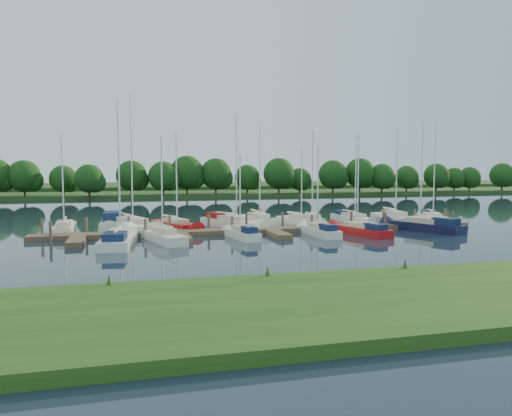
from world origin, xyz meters
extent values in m
plane|color=#182130|center=(0.00, 0.00, 0.00)|extent=(260.00, 260.00, 0.00)
cube|color=#234915|center=(0.00, -16.00, 0.25)|extent=(90.00, 10.00, 0.50)
cube|color=#4B3A2A|center=(0.00, 8.00, 0.20)|extent=(40.00, 2.00, 0.40)
cube|color=#4B3A2A|center=(-16.00, 5.00, 0.20)|extent=(1.20, 4.00, 0.40)
cube|color=#4B3A2A|center=(-8.00, 5.00, 0.20)|extent=(1.20, 4.00, 0.40)
cube|color=#4B3A2A|center=(0.00, 5.00, 0.20)|extent=(1.20, 4.00, 0.40)
cube|color=#4B3A2A|center=(8.00, 5.00, 0.20)|extent=(1.20, 4.00, 0.40)
cube|color=#4B3A2A|center=(16.00, 5.00, 0.20)|extent=(1.20, 4.00, 0.40)
cylinder|color=#473D33|center=(-19.00, 9.30, 0.60)|extent=(0.24, 0.24, 2.00)
cylinder|color=#473D33|center=(-15.55, 9.30, 0.60)|extent=(0.24, 0.24, 2.00)
cylinder|color=#473D33|center=(-12.09, 9.30, 0.60)|extent=(0.24, 0.24, 2.00)
cylinder|color=#473D33|center=(-8.64, 9.30, 0.60)|extent=(0.24, 0.24, 2.00)
cylinder|color=#473D33|center=(-5.18, 9.30, 0.60)|extent=(0.24, 0.24, 2.00)
cylinder|color=#473D33|center=(-1.73, 9.30, 0.60)|extent=(0.24, 0.24, 2.00)
cylinder|color=#473D33|center=(1.73, 9.30, 0.60)|extent=(0.24, 0.24, 2.00)
cylinder|color=#473D33|center=(5.18, 9.30, 0.60)|extent=(0.24, 0.24, 2.00)
cylinder|color=#473D33|center=(8.64, 9.30, 0.60)|extent=(0.24, 0.24, 2.00)
cylinder|color=#473D33|center=(12.09, 9.30, 0.60)|extent=(0.24, 0.24, 2.00)
cylinder|color=#473D33|center=(15.55, 9.30, 0.60)|extent=(0.24, 0.24, 2.00)
cylinder|color=#473D33|center=(19.00, 9.30, 0.60)|extent=(0.24, 0.24, 2.00)
cylinder|color=#473D33|center=(-18.00, 6.70, 0.60)|extent=(0.24, 0.24, 2.00)
cylinder|color=#473D33|center=(-10.80, 6.70, 0.60)|extent=(0.24, 0.24, 2.00)
cylinder|color=#473D33|center=(-3.60, 6.70, 0.60)|extent=(0.24, 0.24, 2.00)
cylinder|color=#473D33|center=(3.60, 6.70, 0.60)|extent=(0.24, 0.24, 2.00)
cylinder|color=#473D33|center=(10.80, 6.70, 0.60)|extent=(0.24, 0.24, 2.00)
cylinder|color=#473D33|center=(18.00, 6.70, 0.60)|extent=(0.24, 0.24, 2.00)
cube|color=#21441A|center=(0.00, 75.00, 0.30)|extent=(180.00, 30.00, 0.60)
cube|color=#314D22|center=(0.00, 100.00, 0.70)|extent=(220.00, 40.00, 1.40)
cylinder|color=#38281C|center=(-28.74, 63.90, 1.07)|extent=(0.36, 0.36, 2.14)
sphere|color=#12330E|center=(-28.74, 63.90, 3.68)|extent=(4.99, 4.99, 4.99)
sphere|color=#12330E|center=(-27.67, 64.10, 2.97)|extent=(3.56, 3.56, 3.56)
cylinder|color=#38281C|center=(-22.85, 61.53, 1.24)|extent=(0.36, 0.36, 2.48)
sphere|color=#12330E|center=(-22.85, 61.53, 4.28)|extent=(5.80, 5.80, 5.80)
sphere|color=#12330E|center=(-21.61, 61.73, 3.45)|extent=(4.14, 4.14, 4.14)
cylinder|color=#38281C|center=(-16.81, 62.68, 1.05)|extent=(0.36, 0.36, 2.10)
sphere|color=#12330E|center=(-16.81, 62.68, 3.61)|extent=(4.89, 4.89, 4.89)
sphere|color=#12330E|center=(-15.77, 62.88, 2.91)|extent=(3.49, 3.49, 3.49)
cylinder|color=#38281C|center=(-10.86, 62.18, 1.19)|extent=(0.36, 0.36, 2.38)
sphere|color=#12330E|center=(-10.86, 62.18, 4.10)|extent=(5.56, 5.56, 5.56)
sphere|color=#12330E|center=(-9.67, 62.38, 3.31)|extent=(3.97, 3.97, 3.97)
cylinder|color=#38281C|center=(-4.98, 60.74, 0.99)|extent=(0.36, 0.36, 1.98)
sphere|color=#12330E|center=(-4.98, 60.74, 3.41)|extent=(4.63, 4.63, 4.63)
sphere|color=#12330E|center=(-3.99, 60.94, 2.75)|extent=(3.30, 3.30, 3.30)
cylinder|color=#38281C|center=(-1.20, 61.04, 1.30)|extent=(0.36, 0.36, 2.59)
sphere|color=#12330E|center=(-1.20, 61.04, 4.46)|extent=(6.05, 6.05, 6.05)
sphere|color=#12330E|center=(0.10, 61.24, 3.60)|extent=(4.32, 4.32, 4.32)
cylinder|color=#38281C|center=(6.51, 62.22, 1.29)|extent=(0.36, 0.36, 2.59)
sphere|color=#12330E|center=(6.51, 62.22, 4.45)|extent=(6.03, 6.03, 6.03)
sphere|color=#12330E|center=(7.80, 62.42, 3.59)|extent=(4.31, 4.31, 4.31)
cylinder|color=#38281C|center=(11.38, 61.93, 1.09)|extent=(0.36, 0.36, 2.18)
sphere|color=#12330E|center=(11.38, 61.93, 3.75)|extent=(5.08, 5.08, 5.08)
sphere|color=#12330E|center=(12.47, 62.13, 3.02)|extent=(3.63, 3.63, 3.63)
cylinder|color=#38281C|center=(18.54, 63.70, 1.07)|extent=(0.36, 0.36, 2.13)
sphere|color=#12330E|center=(18.54, 63.70, 3.67)|extent=(4.97, 4.97, 4.97)
sphere|color=#12330E|center=(19.61, 63.90, 2.96)|extent=(3.55, 3.55, 3.55)
cylinder|color=#38281C|center=(24.27, 62.96, 1.20)|extent=(0.36, 0.36, 2.40)
sphere|color=#12330E|center=(24.27, 62.96, 4.14)|extent=(5.61, 5.61, 5.61)
sphere|color=#12330E|center=(25.47, 63.16, 3.34)|extent=(4.01, 4.01, 4.01)
cylinder|color=#38281C|center=(30.34, 61.00, 1.21)|extent=(0.36, 0.36, 2.42)
sphere|color=#12330E|center=(30.34, 61.00, 4.16)|extent=(5.64, 5.64, 5.64)
sphere|color=#12330E|center=(31.55, 61.20, 3.36)|extent=(4.03, 4.03, 4.03)
cylinder|color=#38281C|center=(34.58, 63.07, 1.02)|extent=(0.36, 0.36, 2.04)
sphere|color=#12330E|center=(34.58, 63.07, 3.52)|extent=(4.77, 4.77, 4.77)
sphere|color=#12330E|center=(35.61, 63.27, 2.84)|extent=(3.41, 3.41, 3.41)
cylinder|color=#38281C|center=(41.03, 60.01, 1.15)|extent=(0.36, 0.36, 2.31)
sphere|color=#12330E|center=(41.03, 60.01, 3.97)|extent=(5.38, 5.38, 5.38)
sphere|color=#12330E|center=(42.19, 60.21, 3.20)|extent=(3.84, 3.84, 3.84)
cylinder|color=#38281C|center=(45.79, 62.45, 1.27)|extent=(0.36, 0.36, 2.54)
sphere|color=#12330E|center=(45.79, 62.45, 4.37)|extent=(5.92, 5.92, 5.92)
sphere|color=#12330E|center=(47.06, 62.65, 3.53)|extent=(4.23, 4.23, 4.23)
cylinder|color=#38281C|center=(52.12, 63.17, 1.04)|extent=(0.36, 0.36, 2.07)
sphere|color=#12330E|center=(52.12, 63.17, 3.57)|extent=(4.83, 4.83, 4.83)
sphere|color=#12330E|center=(53.16, 63.37, 2.88)|extent=(3.45, 3.45, 3.45)
cylinder|color=#38281C|center=(57.34, 61.34, 1.21)|extent=(0.36, 0.36, 2.43)
sphere|color=#12330E|center=(57.34, 61.34, 4.18)|extent=(5.66, 5.66, 5.66)
sphere|color=#12330E|center=(58.55, 61.54, 3.37)|extent=(4.05, 4.05, 4.05)
cylinder|color=#38281C|center=(64.10, 60.75, 1.36)|extent=(0.36, 0.36, 2.71)
sphere|color=#12330E|center=(64.10, 60.75, 4.67)|extent=(6.33, 6.33, 6.33)
sphere|color=#12330E|center=(65.46, 60.95, 3.77)|extent=(4.52, 4.52, 4.52)
cylinder|color=#38281C|center=(69.32, 61.49, 1.43)|extent=(0.36, 0.36, 2.86)
sphere|color=#12330E|center=(69.32, 61.49, 4.93)|extent=(6.68, 6.68, 6.68)
sphere|color=#12330E|center=(70.75, 61.69, 3.97)|extent=(4.77, 4.77, 4.77)
cube|color=white|center=(-17.66, 12.81, 0.15)|extent=(1.94, 6.07, 1.02)
cone|color=white|center=(-17.53, 9.81, 0.15)|extent=(0.93, 2.14, 0.84)
cube|color=beige|center=(-17.65, 12.51, 0.79)|extent=(1.38, 2.76, 0.46)
cylinder|color=silver|center=(-17.64, 12.21, 4.70)|extent=(0.12, 0.12, 8.11)
cylinder|color=silver|center=(-17.69, 13.41, 1.15)|extent=(0.22, 2.70, 0.10)
cylinder|color=white|center=(-17.69, 13.41, 1.15)|extent=(0.30, 2.41, 0.20)
cube|color=white|center=(-13.58, 14.85, 0.15)|extent=(2.22, 5.96, 1.10)
cone|color=white|center=(-13.72, 11.92, 0.15)|extent=(1.05, 1.81, 0.97)
cube|color=#132145|center=(-13.58, 14.85, 1.05)|extent=(1.70, 3.30, 0.99)
cube|color=white|center=(-12.02, 12.60, 0.15)|extent=(5.22, 8.90, 1.24)
cone|color=white|center=(-10.54, 8.57, 0.15)|extent=(2.16, 3.24, 1.20)
cube|color=beige|center=(-11.87, 12.20, 0.96)|extent=(3.02, 4.25, 0.56)
cylinder|color=silver|center=(-11.73, 11.80, 6.59)|extent=(0.12, 0.12, 11.60)
cylinder|color=silver|center=(-12.32, 13.41, 1.41)|extent=(1.42, 3.67, 0.10)
cylinder|color=white|center=(-12.32, 13.41, 1.41)|extent=(1.37, 3.30, 0.20)
cube|color=#AD1013|center=(-7.96, 12.71, 0.15)|extent=(4.14, 6.48, 1.00)
cone|color=#AD1013|center=(-6.70, 9.82, 0.15)|extent=(1.69, 2.37, 0.88)
cube|color=beige|center=(-7.83, 12.42, 0.77)|extent=(2.35, 3.13, 0.46)
cylinder|color=silver|center=(-7.71, 12.13, 4.89)|extent=(0.12, 0.12, 8.50)
cylinder|color=silver|center=(-8.21, 13.29, 1.14)|extent=(1.23, 2.64, 0.10)
cylinder|color=white|center=(-8.21, 13.29, 1.14)|extent=(1.19, 2.39, 0.20)
cube|color=white|center=(-2.34, 12.92, 0.15)|extent=(5.34, 7.65, 1.12)
cone|color=white|center=(-0.60, 9.58, 0.15)|extent=(2.15, 2.82, 1.05)
cube|color=beige|center=(-2.17, 12.59, 0.87)|extent=(2.97, 3.74, 0.51)
cube|color=maroon|center=(-3.31, 14.79, 0.97)|extent=(2.35, 2.68, 0.56)
cylinder|color=silver|center=(-1.99, 12.25, 5.80)|extent=(0.12, 0.12, 10.16)
cylinder|color=silver|center=(-2.69, 13.59, 1.28)|extent=(1.65, 3.05, 0.10)
cylinder|color=white|center=(-2.69, 13.59, 1.28)|extent=(1.57, 2.76, 0.20)
cube|color=white|center=(0.70, 14.56, 0.15)|extent=(2.32, 6.96, 1.16)
cone|color=white|center=(0.91, 11.14, 0.15)|extent=(1.10, 2.45, 0.96)
cube|color=beige|center=(0.72, 14.22, 0.90)|extent=(1.62, 3.17, 0.53)
cylinder|color=silver|center=(0.74, 13.88, 5.37)|extent=(0.12, 0.12, 9.26)
cylinder|color=silver|center=(0.66, 15.25, 1.32)|extent=(0.28, 3.09, 0.10)
cylinder|color=white|center=(0.66, 15.25, 1.32)|extent=(0.36, 2.75, 0.20)
cube|color=white|center=(4.76, 13.66, 0.15)|extent=(3.32, 5.68, 0.97)
cone|color=white|center=(5.69, 11.08, 0.15)|extent=(1.38, 2.07, 0.77)
cube|color=beige|center=(4.85, 13.40, 0.75)|extent=(1.92, 2.71, 0.44)
cylinder|color=silver|center=(4.94, 13.14, 4.32)|extent=(0.12, 0.12, 7.40)
cylinder|color=silver|center=(4.57, 14.17, 1.10)|extent=(0.94, 2.35, 0.10)
cylinder|color=white|center=(4.57, 14.17, 1.10)|extent=(0.94, 2.13, 0.20)
cube|color=white|center=(6.24, 13.49, 0.15)|extent=(3.99, 6.81, 1.11)
cone|color=white|center=(5.11, 10.40, 0.15)|extent=(1.66, 2.48, 0.92)
cube|color=beige|center=(6.12, 13.18, 0.86)|extent=(2.31, 3.25, 0.50)
cylinder|color=silver|center=(6.01, 12.87, 5.14)|extent=(0.12, 0.12, 8.88)
cylinder|color=silver|center=(6.46, 14.11, 1.26)|extent=(1.11, 2.81, 0.10)
cylinder|color=white|center=(6.46, 14.11, 1.26)|extent=(1.09, 2.54, 0.20)
cube|color=white|center=(11.04, 14.16, 0.15)|extent=(2.20, 6.76, 0.95)
cone|color=white|center=(11.21, 10.83, 0.15)|extent=(1.05, 2.38, 0.93)
cube|color=beige|center=(11.06, 13.83, 0.74)|extent=(1.55, 3.07, 0.43)
cube|color=#132145|center=(10.95, 16.03, 0.82)|extent=(1.41, 2.07, 0.48)
cylinder|color=silver|center=(11.08, 13.50, 5.11)|extent=(0.12, 0.12, 9.01)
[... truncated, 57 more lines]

